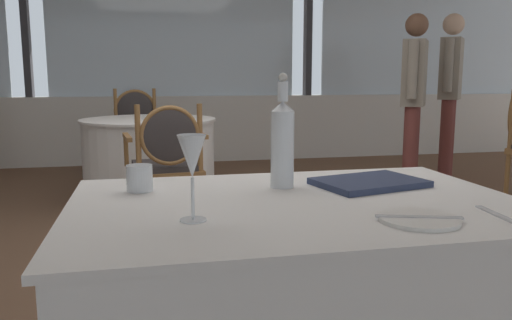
% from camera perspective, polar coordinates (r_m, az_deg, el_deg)
% --- Properties ---
extents(ground_plane, '(14.34, 14.34, 0.00)m').
position_cam_1_polar(ground_plane, '(3.11, -4.46, -11.03)').
color(ground_plane, brown).
extents(window_wall_far, '(11.03, 0.14, 2.83)m').
position_cam_1_polar(window_wall_far, '(6.60, -8.98, 9.50)').
color(window_wall_far, silver).
rests_on(window_wall_far, ground_plane).
extents(side_plate, '(0.19, 0.19, 0.01)m').
position_cam_1_polar(side_plate, '(1.28, 17.79, -6.33)').
color(side_plate, white).
rests_on(side_plate, foreground_table).
extents(butter_knife, '(0.20, 0.08, 0.00)m').
position_cam_1_polar(butter_knife, '(1.28, 17.80, -6.11)').
color(butter_knife, silver).
rests_on(butter_knife, foreground_table).
extents(dinner_fork, '(0.04, 0.20, 0.00)m').
position_cam_1_polar(dinner_fork, '(1.40, 25.64, -5.66)').
color(dinner_fork, silver).
rests_on(dinner_fork, foreground_table).
extents(water_bottle, '(0.07, 0.07, 0.35)m').
position_cam_1_polar(water_bottle, '(1.58, 2.98, 2.08)').
color(water_bottle, white).
rests_on(water_bottle, foreground_table).
extents(wine_glass, '(0.07, 0.07, 0.21)m').
position_cam_1_polar(wine_glass, '(1.21, -7.19, 0.13)').
color(wine_glass, white).
rests_on(wine_glass, foreground_table).
extents(water_tumbler, '(0.08, 0.08, 0.08)m').
position_cam_1_polar(water_tumbler, '(1.58, -12.91, -1.98)').
color(water_tumbler, white).
rests_on(water_tumbler, foreground_table).
extents(menu_book, '(0.37, 0.30, 0.02)m').
position_cam_1_polar(menu_book, '(1.66, 12.57, -2.47)').
color(menu_book, '#2D3856').
rests_on(menu_book, foreground_table).
extents(background_table_0, '(1.14, 1.14, 0.73)m').
position_cam_1_polar(background_table_0, '(4.48, -11.82, -0.11)').
color(background_table_0, white).
rests_on(background_table_0, ground_plane).
extents(dining_chair_0_0, '(0.57, 0.52, 0.97)m').
position_cam_1_polar(dining_chair_0_0, '(5.44, -13.18, 3.49)').
color(dining_chair_0_0, olive).
rests_on(dining_chair_0_0, ground_plane).
extents(dining_chair_0_1, '(0.57, 0.52, 0.91)m').
position_cam_1_polar(dining_chair_0_1, '(3.48, -9.90, 0.18)').
color(dining_chair_0_1, olive).
rests_on(dining_chair_0_1, ground_plane).
extents(diner_person_0, '(0.38, 0.43, 1.74)m').
position_cam_1_polar(diner_person_0, '(5.84, 20.91, 7.82)').
color(diner_person_0, brown).
rests_on(diner_person_0, ground_plane).
extents(diner_person_1, '(0.37, 0.45, 1.66)m').
position_cam_1_polar(diner_person_1, '(5.05, 17.24, 7.32)').
color(diner_person_1, brown).
rests_on(diner_person_1, ground_plane).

